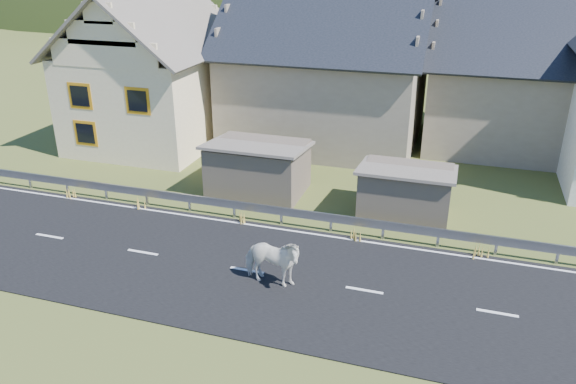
% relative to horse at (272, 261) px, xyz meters
% --- Properties ---
extents(ground, '(160.00, 160.00, 0.00)m').
position_rel_horse_xyz_m(ground, '(-1.08, 0.56, -0.89)').
color(ground, '#444F1F').
rests_on(ground, ground).
extents(road, '(60.00, 7.00, 0.04)m').
position_rel_horse_xyz_m(road, '(-1.08, 0.56, -0.87)').
color(road, black).
rests_on(road, ground).
extents(lane_markings, '(60.00, 6.60, 0.01)m').
position_rel_horse_xyz_m(lane_markings, '(-1.08, 0.56, -0.85)').
color(lane_markings, silver).
rests_on(lane_markings, road).
extents(guardrail, '(28.10, 0.09, 0.75)m').
position_rel_horse_xyz_m(guardrail, '(-1.08, 4.24, -0.33)').
color(guardrail, '#93969B').
rests_on(guardrail, ground).
extents(shed_left, '(4.30, 3.30, 2.40)m').
position_rel_horse_xyz_m(shed_left, '(-3.08, 7.06, 0.21)').
color(shed_left, brown).
rests_on(shed_left, ground).
extents(shed_right, '(3.80, 2.90, 2.20)m').
position_rel_horse_xyz_m(shed_right, '(3.42, 6.56, 0.11)').
color(shed_right, brown).
rests_on(shed_right, ground).
extents(house_cream, '(7.80, 9.80, 8.30)m').
position_rel_horse_xyz_m(house_cream, '(-11.09, 12.56, 3.46)').
color(house_cream, '#FFE8B9').
rests_on(house_cream, ground).
extents(house_stone_a, '(10.80, 9.80, 8.90)m').
position_rel_horse_xyz_m(house_stone_a, '(-2.08, 15.56, 3.74)').
color(house_stone_a, gray).
rests_on(house_stone_a, ground).
extents(house_stone_b, '(9.80, 8.80, 8.10)m').
position_rel_horse_xyz_m(house_stone_b, '(7.92, 17.56, 3.34)').
color(house_stone_b, gray).
rests_on(house_stone_b, ground).
extents(mountain, '(440.00, 280.00, 260.00)m').
position_rel_horse_xyz_m(mountain, '(3.92, 180.56, -20.89)').
color(mountain, '#22310F').
rests_on(mountain, ground).
extents(horse, '(1.03, 2.07, 1.71)m').
position_rel_horse_xyz_m(horse, '(0.00, 0.00, 0.00)').
color(horse, white).
rests_on(horse, road).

